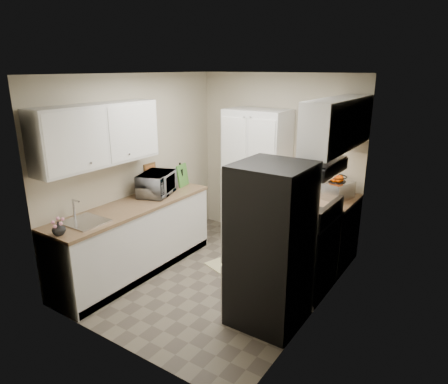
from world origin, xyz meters
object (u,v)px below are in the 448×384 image
Objects in this scene: toaster_oven at (337,190)px; electric_range at (303,251)px; pantry_cabinet at (256,177)px; microwave at (157,184)px; refrigerator at (271,246)px; wine_bottle at (180,175)px.

electric_range is at bearing -80.26° from toaster_oven.
toaster_oven is (0.07, 0.85, 0.56)m from electric_range.
toaster_oven is at bearing -3.45° from pantry_cabinet.
pantry_cabinet is 5.10× the size of toaster_oven.
microwave is 2.39m from toaster_oven.
toaster_oven is at bearing 84.96° from electric_range.
refrigerator is (-0.03, -0.80, 0.37)m from electric_range.
microwave is (-0.82, -1.27, 0.07)m from pantry_cabinet.
pantry_cabinet reaches higher than microwave.
electric_range is 2.09m from wine_bottle.
microwave reaches higher than electric_range.
refrigerator reaches higher than toaster_oven.
wine_bottle is at bearing -146.53° from toaster_oven.
pantry_cabinet is 1.25m from toaster_oven.
refrigerator is at bearing -79.02° from toaster_oven.
refrigerator is 4.34× the size of toaster_oven.
pantry_cabinet is 1.77× the size of electric_range.
toaster_oven is (0.11, 1.65, 0.18)m from refrigerator.
microwave is 1.74× the size of wine_bottle.
toaster_oven reaches higher than electric_range.
pantry_cabinet is 2.07m from refrigerator.
refrigerator is 2.02m from microwave.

